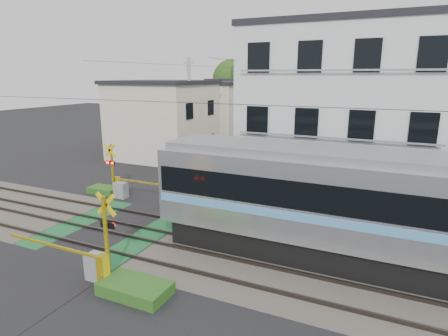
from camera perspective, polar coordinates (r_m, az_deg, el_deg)
The scene contains 11 objects.
ground at distance 17.73m, azimuth -16.59°, elevation -8.80°, with size 120.00×120.00×0.00m, color black.
track_bed at distance 17.71m, azimuth -16.59°, elevation -8.69°, with size 120.00×120.00×0.14m.
crossing_signal_near at distance 13.39m, azimuth -18.73°, elevation -13.29°, with size 4.74×0.65×3.09m.
crossing_signal_far at distance 21.71m, azimuth -15.56°, elevation -2.54°, with size 4.74×0.65×3.09m.
apartment_block at distance 21.85m, azimuth 18.03°, elevation 7.95°, with size 10.20×8.36×9.30m.
houses_row at distance 39.69m, azimuth 8.94°, elevation 8.79°, with size 22.07×31.35×6.80m.
tree_hill at distance 61.42m, azimuth 14.20°, elevation 12.14°, with size 40.00×13.18×11.44m.
catenary at distance 13.50m, azimuth 1.96°, elevation 1.18°, with size 60.00×5.04×7.00m.
utility_poles at distance 37.25m, azimuth 5.78°, elevation 9.86°, with size 7.90×42.00×8.00m.
pedestrian at distance 47.20m, azimuth 13.00°, elevation 6.46°, with size 0.61×0.40×1.67m, color #2B2630.
weed_patches at distance 16.54m, azimuth -12.18°, elevation -9.50°, with size 10.25×8.80×0.40m.
Camera 1 is at (11.10, -12.11, 6.67)m, focal length 30.00 mm.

